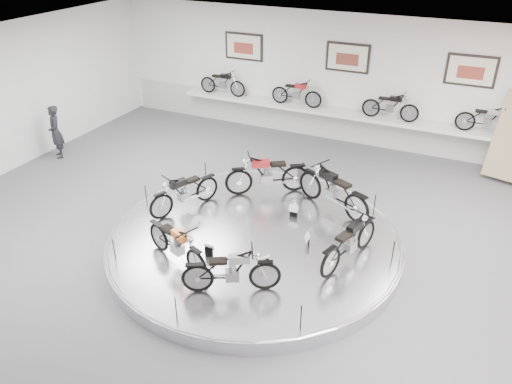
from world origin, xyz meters
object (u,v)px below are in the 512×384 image
at_px(display_platform, 254,241).
at_px(shelf, 341,114).
at_px(bike_a, 333,190).
at_px(bike_f, 350,241).
at_px(bike_c, 184,192).
at_px(visitor, 56,132).
at_px(bike_b, 267,174).
at_px(bike_e, 231,271).
at_px(bike_d, 176,244).

xyz_separation_m(display_platform, shelf, (0.00, 6.40, 0.85)).
bearing_deg(bike_a, bike_f, 141.49).
relative_size(bike_a, bike_c, 1.13).
xyz_separation_m(bike_c, visitor, (-5.45, 1.49, 0.03)).
xyz_separation_m(bike_b, bike_e, (0.94, -3.73, -0.07)).
bearing_deg(shelf, bike_d, -96.89).
bearing_deg(visitor, bike_a, 37.87).
relative_size(shelf, bike_c, 6.79).
relative_size(bike_a, bike_b, 1.02).
xyz_separation_m(bike_a, bike_e, (-0.79, -3.62, -0.08)).
bearing_deg(bike_f, visitor, 95.77).
bearing_deg(shelf, bike_a, -75.38).
xyz_separation_m(bike_e, visitor, (-7.81, 3.66, 0.04)).
relative_size(display_platform, visitor, 3.99).
bearing_deg(display_platform, bike_c, 170.70).
distance_m(shelf, visitor, 8.71).
height_order(shelf, bike_e, bike_e).
height_order(shelf, bike_a, bike_a).
distance_m(bike_f, visitor, 9.70).
xyz_separation_m(bike_b, bike_f, (2.64, -1.94, -0.05)).
bearing_deg(bike_a, visitor, 24.70).
height_order(display_platform, bike_d, bike_d).
height_order(bike_a, bike_b, bike_a).
bearing_deg(bike_b, display_platform, 72.22).
height_order(bike_b, bike_d, bike_b).
height_order(bike_b, bike_e, bike_b).
distance_m(display_platform, bike_f, 2.21).
relative_size(bike_d, visitor, 0.98).
height_order(bike_a, bike_d, bike_a).
distance_m(bike_c, bike_f, 4.09).
relative_size(bike_c, bike_e, 1.04).
distance_m(bike_e, visitor, 8.63).
distance_m(display_platform, shelf, 6.46).
xyz_separation_m(shelf, bike_d, (-0.96, -7.95, -0.24)).
relative_size(shelf, bike_b, 6.13).
bearing_deg(bike_a, bike_e, 102.58).
height_order(bike_d, visitor, visitor).
bearing_deg(shelf, bike_f, -71.82).
bearing_deg(bike_b, bike_d, 49.45).
xyz_separation_m(bike_a, bike_b, (-1.73, 0.11, -0.01)).
distance_m(bike_d, bike_f, 3.42).
distance_m(bike_a, visitor, 8.61).
bearing_deg(bike_c, shelf, -173.97).
relative_size(bike_b, bike_c, 1.11).
relative_size(bike_c, visitor, 1.01).
xyz_separation_m(shelf, bike_b, (-0.52, -4.51, -0.17)).
distance_m(display_platform, bike_c, 2.07).
distance_m(bike_b, bike_d, 3.46).
bearing_deg(bike_d, visitor, 173.51).
bearing_deg(visitor, shelf, 69.94).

